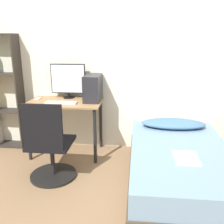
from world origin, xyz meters
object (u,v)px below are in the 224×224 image
object	(u,v)px
bed	(179,166)
pc_tower	(93,88)
office_chair	(50,151)
monitor	(68,80)
keyboard	(61,103)

from	to	relation	value
bed	pc_tower	world-z (taller)	pc_tower
office_chair	monitor	bearing A→B (deg)	90.43
keyboard	pc_tower	xyz separation A→B (m)	(0.39, 0.20, 0.17)
pc_tower	monitor	bearing A→B (deg)	161.53
monitor	keyboard	xyz separation A→B (m)	(-0.02, -0.33, -0.25)
office_chair	bed	xyz separation A→B (m)	(1.47, 0.08, -0.15)
bed	office_chair	bearing A→B (deg)	-177.04
office_chair	bed	size ratio (longest dim) A/B	0.51
office_chair	bed	bearing A→B (deg)	2.96
keyboard	pc_tower	size ratio (longest dim) A/B	1.02
office_chair	keyboard	bearing A→B (deg)	92.19
monitor	pc_tower	world-z (taller)	monitor
keyboard	bed	bearing A→B (deg)	-18.77
bed	monitor	world-z (taller)	monitor
office_chair	pc_tower	bearing A→B (deg)	64.80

